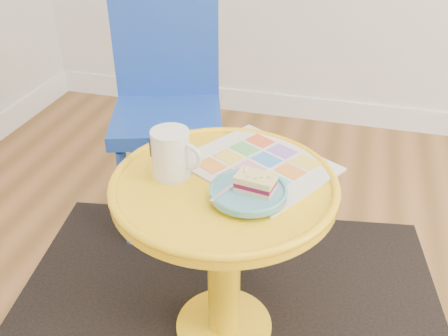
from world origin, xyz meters
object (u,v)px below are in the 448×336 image
(newspaper, at_px, (258,165))
(plate, at_px, (248,192))
(side_table, at_px, (224,230))
(mug, at_px, (172,152))
(chair, at_px, (167,97))

(newspaper, height_order, plate, plate)
(plate, bearing_deg, newspaper, 92.74)
(side_table, distance_m, mug, 0.24)
(mug, distance_m, plate, 0.21)
(mug, bearing_deg, side_table, 12.72)
(side_table, height_order, plate, plate)
(side_table, xyz_separation_m, plate, (0.07, -0.05, 0.16))
(newspaper, relative_size, plate, 1.90)
(newspaper, distance_m, plate, 0.15)
(side_table, distance_m, newspaper, 0.19)
(newspaper, height_order, mug, mug)
(newspaper, distance_m, mug, 0.22)
(side_table, relative_size, mug, 4.18)
(newspaper, bearing_deg, side_table, -93.63)
(chair, distance_m, plate, 0.71)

